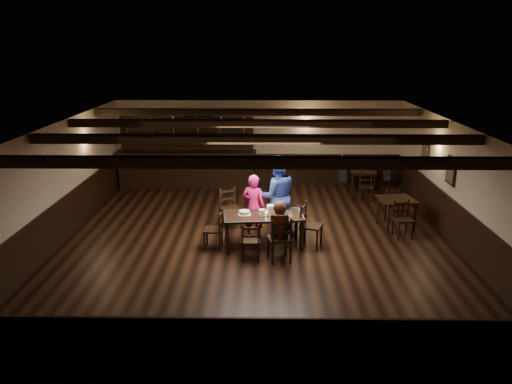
{
  "coord_description": "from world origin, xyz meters",
  "views": [
    {
      "loc": [
        0.15,
        -10.68,
        4.41
      ],
      "look_at": [
        -0.01,
        0.2,
        1.16
      ],
      "focal_mm": 35.0,
      "sensor_mm": 36.0,
      "label": 1
    }
  ],
  "objects_px": {
    "dining_table": "(263,218)",
    "man_blue": "(277,196)",
    "chair_near_right": "(281,236)",
    "cake": "(244,213)",
    "woman_pink": "(254,206)",
    "bar_counter": "(187,164)",
    "chair_near_left": "(251,239)"
  },
  "relations": [
    {
      "from": "chair_near_right",
      "to": "cake",
      "type": "xyz_separation_m",
      "value": [
        -0.78,
        0.84,
        0.22
      ]
    },
    {
      "from": "chair_near_left",
      "to": "chair_near_right",
      "type": "relative_size",
      "value": 0.84
    },
    {
      "from": "dining_table",
      "to": "man_blue",
      "type": "xyz_separation_m",
      "value": [
        0.31,
        0.68,
        0.29
      ]
    },
    {
      "from": "man_blue",
      "to": "cake",
      "type": "height_order",
      "value": "man_blue"
    },
    {
      "from": "chair_near_right",
      "to": "bar_counter",
      "type": "height_order",
      "value": "bar_counter"
    },
    {
      "from": "chair_near_right",
      "to": "bar_counter",
      "type": "bearing_deg",
      "value": 115.78
    },
    {
      "from": "dining_table",
      "to": "chair_near_right",
      "type": "relative_size",
      "value": 1.87
    },
    {
      "from": "woman_pink",
      "to": "man_blue",
      "type": "bearing_deg",
      "value": -143.24
    },
    {
      "from": "woman_pink",
      "to": "bar_counter",
      "type": "bearing_deg",
      "value": -41.0
    },
    {
      "from": "chair_near_left",
      "to": "man_blue",
      "type": "relative_size",
      "value": 0.43
    },
    {
      "from": "dining_table",
      "to": "cake",
      "type": "xyz_separation_m",
      "value": [
        -0.42,
        0.0,
        0.11
      ]
    },
    {
      "from": "dining_table",
      "to": "cake",
      "type": "relative_size",
      "value": 6.32
    },
    {
      "from": "chair_near_left",
      "to": "man_blue",
      "type": "distance_m",
      "value": 1.64
    },
    {
      "from": "woman_pink",
      "to": "bar_counter",
      "type": "relative_size",
      "value": 0.35
    },
    {
      "from": "chair_near_right",
      "to": "man_blue",
      "type": "distance_m",
      "value": 1.57
    },
    {
      "from": "cake",
      "to": "bar_counter",
      "type": "relative_size",
      "value": 0.07
    },
    {
      "from": "bar_counter",
      "to": "woman_pink",
      "type": "bearing_deg",
      "value": -63.33
    },
    {
      "from": "chair_near_left",
      "to": "cake",
      "type": "height_order",
      "value": "cake"
    },
    {
      "from": "woman_pink",
      "to": "cake",
      "type": "relative_size",
      "value": 5.27
    },
    {
      "from": "dining_table",
      "to": "man_blue",
      "type": "height_order",
      "value": "man_blue"
    },
    {
      "from": "bar_counter",
      "to": "man_blue",
      "type": "bearing_deg",
      "value": -57.23
    },
    {
      "from": "chair_near_left",
      "to": "bar_counter",
      "type": "height_order",
      "value": "bar_counter"
    },
    {
      "from": "dining_table",
      "to": "chair_near_left",
      "type": "xyz_separation_m",
      "value": [
        -0.26,
        -0.78,
        -0.2
      ]
    },
    {
      "from": "dining_table",
      "to": "bar_counter",
      "type": "distance_m",
      "value": 5.5
    },
    {
      "from": "chair_near_left",
      "to": "woman_pink",
      "type": "distance_m",
      "value": 1.35
    },
    {
      "from": "chair_near_left",
      "to": "man_blue",
      "type": "height_order",
      "value": "man_blue"
    },
    {
      "from": "man_blue",
      "to": "dining_table",
      "type": "bearing_deg",
      "value": 54.42
    },
    {
      "from": "woman_pink",
      "to": "chair_near_right",
      "type": "bearing_deg",
      "value": 135.17
    },
    {
      "from": "woman_pink",
      "to": "man_blue",
      "type": "xyz_separation_m",
      "value": [
        0.53,
        0.14,
        0.21
      ]
    },
    {
      "from": "chair_near_right",
      "to": "bar_counter",
      "type": "relative_size",
      "value": 0.22
    },
    {
      "from": "chair_near_right",
      "to": "dining_table",
      "type": "bearing_deg",
      "value": 113.03
    },
    {
      "from": "woman_pink",
      "to": "cake",
      "type": "distance_m",
      "value": 0.57
    }
  ]
}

